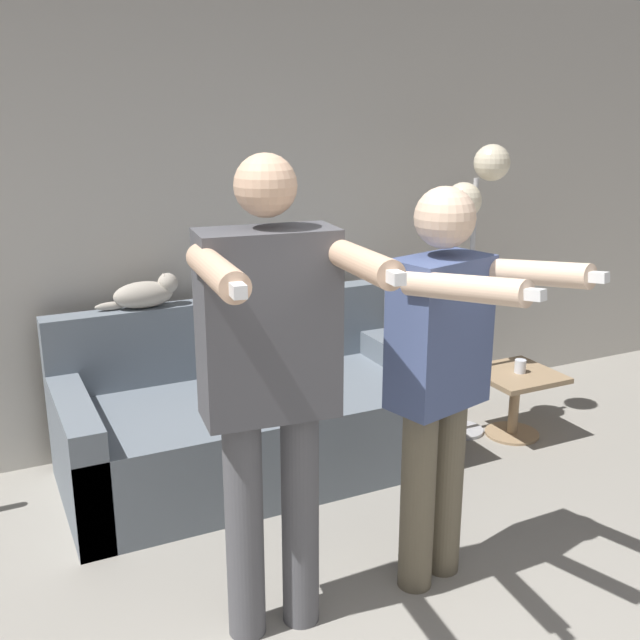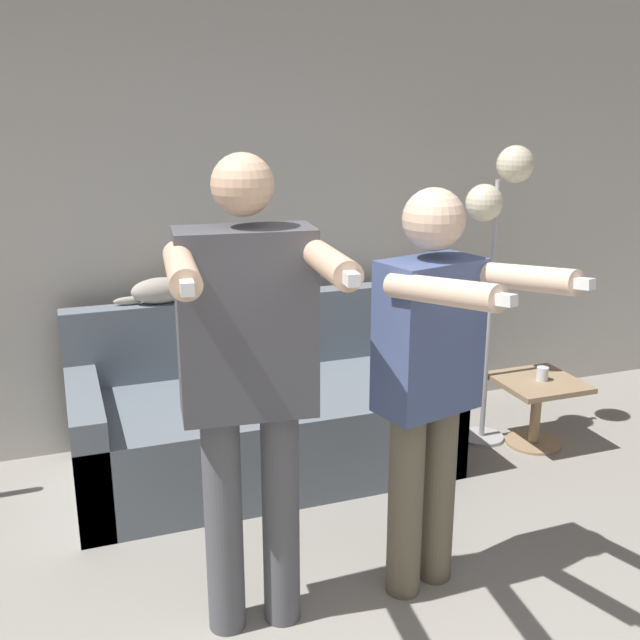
{
  "view_description": "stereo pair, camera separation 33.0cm",
  "coord_description": "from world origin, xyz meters",
  "px_view_note": "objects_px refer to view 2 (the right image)",
  "views": [
    {
      "loc": [
        -1.01,
        -1.17,
        1.93
      ],
      "look_at": [
        0.37,
        1.69,
        1.0
      ],
      "focal_mm": 42.0,
      "sensor_mm": 36.0,
      "label": 1
    },
    {
      "loc": [
        -0.7,
        -1.3,
        1.93
      ],
      "look_at": [
        0.37,
        1.69,
        1.0
      ],
      "focal_mm": 42.0,
      "sensor_mm": 36.0,
      "label": 2
    }
  ],
  "objects_px": {
    "couch": "(262,418)",
    "side_table": "(537,398)",
    "floor_lamp": "(498,212)",
    "person_left": "(248,371)",
    "person_right": "(431,371)",
    "cup": "(542,374)",
    "cat": "(163,289)"
  },
  "relations": [
    {
      "from": "couch",
      "to": "side_table",
      "type": "relative_size",
      "value": 4.31
    },
    {
      "from": "person_left",
      "to": "floor_lamp",
      "type": "height_order",
      "value": "person_left"
    },
    {
      "from": "cat",
      "to": "floor_lamp",
      "type": "height_order",
      "value": "floor_lamp"
    },
    {
      "from": "couch",
      "to": "cat",
      "type": "distance_m",
      "value": 0.88
    },
    {
      "from": "couch",
      "to": "floor_lamp",
      "type": "distance_m",
      "value": 1.71
    },
    {
      "from": "cat",
      "to": "person_left",
      "type": "bearing_deg",
      "value": -87.91
    },
    {
      "from": "couch",
      "to": "cup",
      "type": "bearing_deg",
      "value": -10.08
    },
    {
      "from": "couch",
      "to": "cat",
      "type": "relative_size",
      "value": 4.48
    },
    {
      "from": "person_left",
      "to": "person_right",
      "type": "bearing_deg",
      "value": 6.23
    },
    {
      "from": "couch",
      "to": "cup",
      "type": "distance_m",
      "value": 1.62
    },
    {
      "from": "couch",
      "to": "person_right",
      "type": "xyz_separation_m",
      "value": [
        0.34,
        -1.25,
        0.66
      ]
    },
    {
      "from": "person_left",
      "to": "cat",
      "type": "xyz_separation_m",
      "value": [
        -0.06,
        1.6,
        -0.08
      ]
    },
    {
      "from": "side_table",
      "to": "cup",
      "type": "xyz_separation_m",
      "value": [
        0.01,
        -0.01,
        0.15
      ]
    },
    {
      "from": "side_table",
      "to": "couch",
      "type": "bearing_deg",
      "value": 170.23
    },
    {
      "from": "person_right",
      "to": "side_table",
      "type": "distance_m",
      "value": 1.71
    },
    {
      "from": "floor_lamp",
      "to": "cup",
      "type": "distance_m",
      "value": 0.96
    },
    {
      "from": "person_right",
      "to": "cup",
      "type": "relative_size",
      "value": 20.9
    },
    {
      "from": "person_right",
      "to": "cup",
      "type": "distance_m",
      "value": 1.66
    },
    {
      "from": "person_left",
      "to": "floor_lamp",
      "type": "xyz_separation_m",
      "value": [
        1.71,
        1.14,
        0.31
      ]
    },
    {
      "from": "person_left",
      "to": "side_table",
      "type": "height_order",
      "value": "person_left"
    },
    {
      "from": "cup",
      "to": "person_left",
      "type": "bearing_deg",
      "value": -153.81
    },
    {
      "from": "person_right",
      "to": "side_table",
      "type": "xyz_separation_m",
      "value": [
        1.23,
        0.98,
        -0.66
      ]
    },
    {
      "from": "person_left",
      "to": "person_right",
      "type": "distance_m",
      "value": 0.72
    },
    {
      "from": "couch",
      "to": "side_table",
      "type": "xyz_separation_m",
      "value": [
        1.57,
        -0.27,
        0.0
      ]
    },
    {
      "from": "couch",
      "to": "floor_lamp",
      "type": "height_order",
      "value": "floor_lamp"
    },
    {
      "from": "floor_lamp",
      "to": "cat",
      "type": "bearing_deg",
      "value": 165.34
    },
    {
      "from": "floor_lamp",
      "to": "cup",
      "type": "height_order",
      "value": "floor_lamp"
    },
    {
      "from": "couch",
      "to": "person_right",
      "type": "relative_size",
      "value": 1.2
    },
    {
      "from": "person_right",
      "to": "cat",
      "type": "relative_size",
      "value": 3.73
    },
    {
      "from": "couch",
      "to": "person_left",
      "type": "relative_size",
      "value": 1.11
    },
    {
      "from": "couch",
      "to": "floor_lamp",
      "type": "xyz_separation_m",
      "value": [
        1.33,
        -0.11,
        1.06
      ]
    },
    {
      "from": "person_right",
      "to": "side_table",
      "type": "relative_size",
      "value": 3.58
    }
  ]
}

